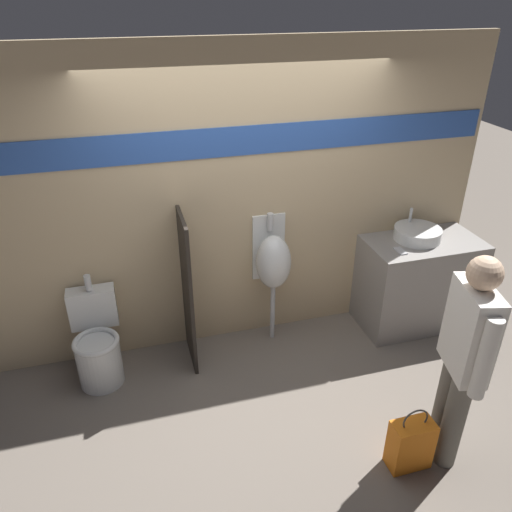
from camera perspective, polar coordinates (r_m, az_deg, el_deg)
ground_plane at (r=4.60m, az=0.59°, el=-12.57°), size 16.00×16.00×0.00m
display_wall at (r=4.37m, az=-1.55°, el=6.17°), size 4.54×0.07×2.70m
sink_counter at (r=5.15m, az=17.94°, el=-2.89°), size 1.09×0.61×0.91m
sink_basin at (r=4.94m, az=17.96°, el=2.46°), size 0.44×0.44×0.25m
cell_phone at (r=4.68m, az=16.17°, el=0.56°), size 0.07×0.14×0.01m
divider_near_counter at (r=4.33m, az=-7.84°, el=-4.10°), size 0.03×0.50×1.41m
urinal_near_counter at (r=4.50m, az=1.96°, el=-0.64°), size 0.32×0.33×1.26m
toilet at (r=4.51m, az=-17.66°, el=-9.77°), size 0.40×0.55×0.92m
person_in_vest at (r=3.58m, az=22.66°, el=-10.46°), size 0.28×0.56×1.63m
shopping_bag at (r=3.88m, az=17.24°, el=-19.83°), size 0.30×0.16×0.52m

